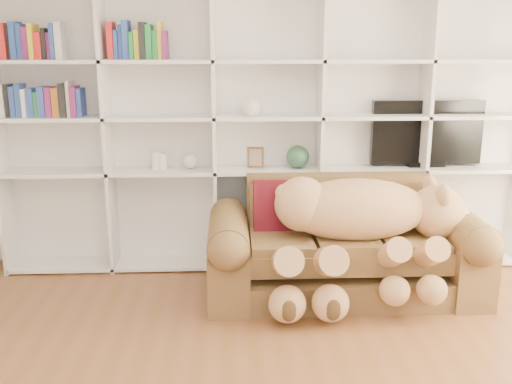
{
  "coord_description": "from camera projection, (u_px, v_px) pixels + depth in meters",
  "views": [
    {
      "loc": [
        -0.32,
        -2.41,
        1.87
      ],
      "look_at": [
        -0.13,
        1.63,
        0.83
      ],
      "focal_mm": 40.0,
      "sensor_mm": 36.0,
      "label": 1
    }
  ],
  "objects": [
    {
      "name": "wall_back",
      "position": [
        266.0,
        108.0,
        4.9
      ],
      "size": [
        5.0,
        0.02,
        2.7
      ],
      "primitive_type": "cube",
      "color": "white",
      "rests_on": "floor"
    },
    {
      "name": "bookshelf",
      "position": [
        238.0,
        116.0,
        4.76
      ],
      "size": [
        4.43,
        0.35,
        2.4
      ],
      "color": "white",
      "rests_on": "floor"
    },
    {
      "name": "sofa",
      "position": [
        343.0,
        252.0,
        4.4
      ],
      "size": [
        2.07,
        0.89,
        0.87
      ],
      "color": "brown",
      "rests_on": "floor"
    },
    {
      "name": "teddy_bear",
      "position": [
        360.0,
        224.0,
        4.17
      ],
      "size": [
        1.57,
        0.85,
        0.91
      ],
      "rotation": [
        0.0,
        0.0,
        -0.08
      ],
      "color": "tan",
      "rests_on": "sofa"
    },
    {
      "name": "throw_pillow",
      "position": [
        280.0,
        207.0,
        4.44
      ],
      "size": [
        0.42,
        0.24,
        0.44
      ],
      "primitive_type": "cube",
      "rotation": [
        -0.24,
        0.0,
        0.01
      ],
      "color": "#540E12",
      "rests_on": "sofa"
    },
    {
      "name": "tv",
      "position": [
        426.0,
        134.0,
        4.87
      ],
      "size": [
        0.95,
        0.18,
        0.56
      ],
      "color": "black",
      "rests_on": "bookshelf"
    },
    {
      "name": "picture_frame",
      "position": [
        255.0,
        157.0,
        4.8
      ],
      "size": [
        0.14,
        0.05,
        0.17
      ],
      "primitive_type": "cube",
      "rotation": [
        0.0,
        0.0,
        -0.18
      ],
      "color": "#51331B",
      "rests_on": "bookshelf"
    },
    {
      "name": "green_vase",
      "position": [
        298.0,
        157.0,
        4.82
      ],
      "size": [
        0.19,
        0.19,
        0.19
      ],
      "primitive_type": "sphere",
      "color": "#2B5339",
      "rests_on": "bookshelf"
    },
    {
      "name": "figurine_tall",
      "position": [
        156.0,
        161.0,
        4.77
      ],
      "size": [
        0.08,
        0.08,
        0.15
      ],
      "primitive_type": "cylinder",
      "rotation": [
        0.0,
        0.0,
        -0.12
      ],
      "color": "silver",
      "rests_on": "bookshelf"
    },
    {
      "name": "figurine_short",
      "position": [
        163.0,
        161.0,
        4.77
      ],
      "size": [
        0.1,
        0.1,
        0.14
      ],
      "primitive_type": "cylinder",
      "rotation": [
        0.0,
        0.0,
        0.26
      ],
      "color": "silver",
      "rests_on": "bookshelf"
    },
    {
      "name": "snow_globe",
      "position": [
        190.0,
        161.0,
        4.78
      ],
      "size": [
        0.12,
        0.12,
        0.12
      ],
      "primitive_type": "sphere",
      "color": "silver",
      "rests_on": "bookshelf"
    },
    {
      "name": "shelf_vase",
      "position": [
        251.0,
        104.0,
        4.69
      ],
      "size": [
        0.23,
        0.23,
        0.18
      ],
      "primitive_type": "imported",
      "rotation": [
        0.0,
        0.0,
        -0.43
      ],
      "color": "white",
      "rests_on": "bookshelf"
    }
  ]
}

